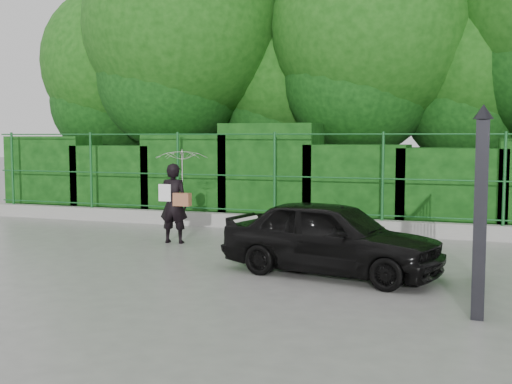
% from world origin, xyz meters
% --- Properties ---
extents(ground, '(80.00, 80.00, 0.00)m').
position_xyz_m(ground, '(0.00, 0.00, 0.00)').
color(ground, gray).
extents(kerb, '(14.00, 0.25, 0.30)m').
position_xyz_m(kerb, '(0.00, 4.50, 0.15)').
color(kerb, '#9E9E99').
rests_on(kerb, ground).
extents(fence, '(14.13, 0.06, 1.80)m').
position_xyz_m(fence, '(0.22, 4.50, 1.20)').
color(fence, '#175423').
rests_on(fence, kerb).
extents(hedge, '(14.20, 1.20, 2.30)m').
position_xyz_m(hedge, '(-0.06, 5.50, 0.98)').
color(hedge, black).
rests_on(hedge, ground).
extents(trees, '(17.10, 6.15, 8.08)m').
position_xyz_m(trees, '(1.14, 7.74, 4.62)').
color(trees, black).
rests_on(trees, ground).
extents(gate, '(0.22, 2.33, 2.36)m').
position_xyz_m(gate, '(4.60, -0.72, 1.19)').
color(gate, black).
rests_on(gate, ground).
extents(woman, '(0.98, 1.00, 1.78)m').
position_xyz_m(woman, '(-0.74, 2.25, 1.18)').
color(woman, black).
rests_on(woman, ground).
extents(car, '(3.43, 1.92, 1.10)m').
position_xyz_m(car, '(2.56, 0.50, 0.55)').
color(car, black).
rests_on(car, ground).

